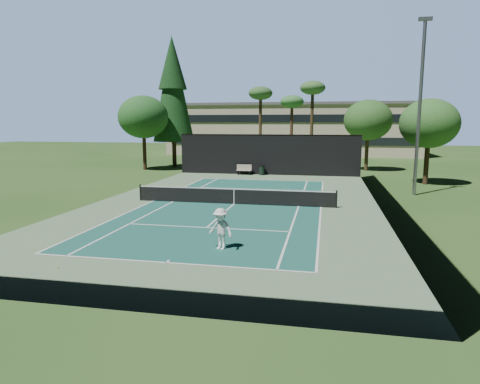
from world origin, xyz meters
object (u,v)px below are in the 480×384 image
Objects in this scene: tennis_net at (234,196)px; tennis_ball_a at (58,267)px; park_bench at (244,169)px; player at (221,229)px; trash_bin at (262,170)px; tennis_ball_b at (215,199)px; tennis_ball_d at (219,189)px; tennis_ball_c at (277,192)px.

tennis_net reaches higher than tennis_ball_a.
tennis_ball_a is 0.04× the size of park_bench.
tennis_net is at bearing 119.74° from player.
player is 1.82× the size of trash_bin.
player is 22.57× the size of tennis_ball_b.
player reaches higher than tennis_ball_a.
player reaches higher than tennis_ball_d.
tennis_ball_c is 1.00× the size of tennis_ball_d.
trash_bin reaches higher than tennis_ball_c.
tennis_ball_a is 0.84× the size of tennis_ball_b.
park_bench is at bearing 113.31° from tennis_ball_c.
tennis_ball_d is (-0.80, 4.39, -0.01)m from tennis_ball_b.
trash_bin is at bearing 91.92° from tennis_net.
tennis_ball_c is 0.04× the size of park_bench.
trash_bin is at bearing 78.62° from tennis_ball_d.
tennis_net is 202.06× the size of tennis_ball_a.
player is 25.61m from park_bench.
trash_bin is (1.15, 14.06, 0.44)m from tennis_ball_b.
tennis_ball_c is 10.92m from trash_bin.
park_bench reaches higher than tennis_ball_d.
trash_bin is at bearing 115.37° from player.
trash_bin is at bearing 85.33° from tennis_ball_b.
tennis_net is at bearing -67.36° from tennis_ball_d.
player reaches higher than tennis_ball_c.
tennis_net is 9.88m from player.
tennis_net is 15.74m from park_bench.
player is 11.77m from tennis_ball_b.
tennis_net is 6.44m from tennis_ball_d.
park_bench is (-2.33, 15.57, -0.01)m from tennis_net.
tennis_ball_a is 1.03× the size of tennis_ball_d.
tennis_ball_b is at bearing -137.91° from tennis_ball_c.
tennis_net is 13.65× the size of trash_bin.
player reaches higher than park_bench.
tennis_ball_c is at bearing 42.09° from tennis_ball_b.
tennis_ball_d is 0.07× the size of trash_bin.
tennis_ball_a is at bearing -105.48° from tennis_net.
tennis_ball_d is at bearing 169.32° from tennis_ball_c.
tennis_ball_b is at bearing -79.68° from tennis_ball_d.
tennis_ball_b reaches higher than tennis_ball_c.
trash_bin is at bearing 83.81° from tennis_ball_a.
tennis_net is 2.33m from tennis_ball_b.
tennis_ball_c is (0.66, 14.79, -0.83)m from player.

